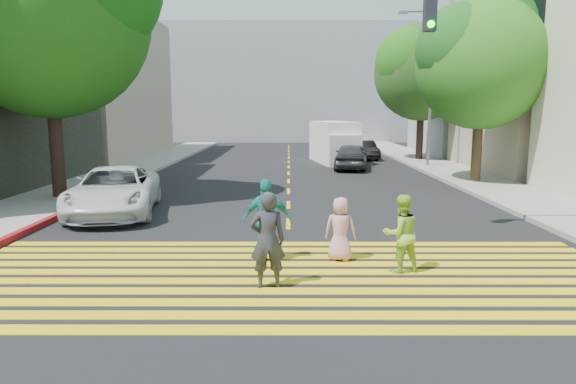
{
  "coord_description": "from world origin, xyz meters",
  "views": [
    {
      "loc": [
        0.02,
        -8.34,
        3.2
      ],
      "look_at": [
        0.0,
        3.0,
        1.4
      ],
      "focal_mm": 32.0,
      "sensor_mm": 36.0,
      "label": 1
    }
  ],
  "objects_px": {
    "tree_left": "(50,5)",
    "silver_car": "(335,147)",
    "tree_right_near": "(483,57)",
    "dark_car_near": "(351,156)",
    "pedestrian_child": "(340,229)",
    "white_van": "(335,143)",
    "pedestrian_man": "(268,240)",
    "pedestrian_woman": "(401,234)",
    "pedestrian_extra": "(267,220)",
    "tree_right_far": "(423,67)",
    "white_sedan": "(114,191)",
    "traffic_signal": "(548,68)",
    "dark_car_parked": "(364,150)"
  },
  "relations": [
    {
      "from": "tree_left",
      "to": "silver_car",
      "type": "height_order",
      "value": "tree_left"
    },
    {
      "from": "tree_right_near",
      "to": "dark_car_near",
      "type": "xyz_separation_m",
      "value": [
        -4.86,
        5.75,
        -4.74
      ]
    },
    {
      "from": "tree_left",
      "to": "pedestrian_child",
      "type": "bearing_deg",
      "value": -39.15
    },
    {
      "from": "pedestrian_child",
      "to": "white_van",
      "type": "bearing_deg",
      "value": -82.8
    },
    {
      "from": "pedestrian_man",
      "to": "white_van",
      "type": "distance_m",
      "value": 23.04
    },
    {
      "from": "pedestrian_woman",
      "to": "pedestrian_child",
      "type": "distance_m",
      "value": 1.38
    },
    {
      "from": "pedestrian_extra",
      "to": "tree_right_far",
      "type": "bearing_deg",
      "value": -116.08
    },
    {
      "from": "tree_right_far",
      "to": "white_sedan",
      "type": "xyz_separation_m",
      "value": [
        -13.87,
        -17.28,
        -5.17
      ]
    },
    {
      "from": "white_sedan",
      "to": "dark_car_near",
      "type": "height_order",
      "value": "white_sedan"
    },
    {
      "from": "tree_right_near",
      "to": "pedestrian_man",
      "type": "distance_m",
      "value": 16.64
    },
    {
      "from": "pedestrian_woman",
      "to": "traffic_signal",
      "type": "relative_size",
      "value": 0.24
    },
    {
      "from": "tree_left",
      "to": "dark_car_near",
      "type": "bearing_deg",
      "value": 40.49
    },
    {
      "from": "tree_right_near",
      "to": "tree_right_far",
      "type": "xyz_separation_m",
      "value": [
        0.15,
        10.56,
        0.44
      ]
    },
    {
      "from": "tree_left",
      "to": "white_van",
      "type": "distance_m",
      "value": 18.32
    },
    {
      "from": "pedestrian_extra",
      "to": "dark_car_near",
      "type": "relative_size",
      "value": 0.42
    },
    {
      "from": "tree_left",
      "to": "dark_car_parked",
      "type": "bearing_deg",
      "value": 50.42
    },
    {
      "from": "tree_right_far",
      "to": "pedestrian_man",
      "type": "bearing_deg",
      "value": -110.17
    },
    {
      "from": "tree_right_far",
      "to": "silver_car",
      "type": "xyz_separation_m",
      "value": [
        -5.06,
        4.66,
        -5.31
      ]
    },
    {
      "from": "dark_car_parked",
      "to": "pedestrian_woman",
      "type": "bearing_deg",
      "value": -101.81
    },
    {
      "from": "pedestrian_man",
      "to": "pedestrian_woman",
      "type": "distance_m",
      "value": 2.78
    },
    {
      "from": "pedestrian_man",
      "to": "tree_right_far",
      "type": "bearing_deg",
      "value": -118.82
    },
    {
      "from": "tree_right_near",
      "to": "dark_car_parked",
      "type": "height_order",
      "value": "tree_right_near"
    },
    {
      "from": "white_van",
      "to": "traffic_signal",
      "type": "distance_m",
      "value": 19.5
    },
    {
      "from": "tree_right_near",
      "to": "white_sedan",
      "type": "height_order",
      "value": "tree_right_near"
    },
    {
      "from": "pedestrian_woman",
      "to": "dark_car_near",
      "type": "height_order",
      "value": "pedestrian_woman"
    },
    {
      "from": "pedestrian_man",
      "to": "pedestrian_child",
      "type": "xyz_separation_m",
      "value": [
        1.49,
        1.71,
        -0.2
      ]
    },
    {
      "from": "pedestrian_man",
      "to": "pedestrian_extra",
      "type": "bearing_deg",
      "value": -95.71
    },
    {
      "from": "pedestrian_woman",
      "to": "tree_left",
      "type": "bearing_deg",
      "value": -53.34
    },
    {
      "from": "white_sedan",
      "to": "dark_car_parked",
      "type": "bearing_deg",
      "value": 51.01
    },
    {
      "from": "tree_left",
      "to": "pedestrian_man",
      "type": "height_order",
      "value": "tree_left"
    },
    {
      "from": "pedestrian_man",
      "to": "pedestrian_woman",
      "type": "height_order",
      "value": "pedestrian_man"
    },
    {
      "from": "dark_car_parked",
      "to": "tree_left",
      "type": "bearing_deg",
      "value": -134.79
    },
    {
      "from": "tree_right_near",
      "to": "pedestrian_extra",
      "type": "distance_m",
      "value": 15.34
    },
    {
      "from": "tree_left",
      "to": "tree_right_far",
      "type": "bearing_deg",
      "value": 41.53
    },
    {
      "from": "tree_right_near",
      "to": "traffic_signal",
      "type": "distance_m",
      "value": 9.85
    },
    {
      "from": "pedestrian_extra",
      "to": "silver_car",
      "type": "bearing_deg",
      "value": -102.44
    },
    {
      "from": "tree_left",
      "to": "pedestrian_extra",
      "type": "relative_size",
      "value": 5.65
    },
    {
      "from": "silver_car",
      "to": "dark_car_near",
      "type": "bearing_deg",
      "value": 93.63
    },
    {
      "from": "tree_left",
      "to": "white_van",
      "type": "height_order",
      "value": "tree_left"
    },
    {
      "from": "tree_right_far",
      "to": "white_van",
      "type": "distance_m",
      "value": 7.41
    },
    {
      "from": "pedestrian_woman",
      "to": "dark_car_near",
      "type": "relative_size",
      "value": 0.37
    },
    {
      "from": "traffic_signal",
      "to": "pedestrian_man",
      "type": "bearing_deg",
      "value": -149.17
    },
    {
      "from": "pedestrian_woman",
      "to": "white_sedan",
      "type": "relative_size",
      "value": 0.3
    },
    {
      "from": "tree_right_near",
      "to": "tree_right_far",
      "type": "height_order",
      "value": "tree_right_far"
    },
    {
      "from": "tree_right_far",
      "to": "pedestrian_extra",
      "type": "bearing_deg",
      "value": -111.78
    },
    {
      "from": "tree_right_far",
      "to": "dark_car_near",
      "type": "height_order",
      "value": "tree_right_far"
    },
    {
      "from": "tree_right_far",
      "to": "pedestrian_man",
      "type": "height_order",
      "value": "tree_right_far"
    },
    {
      "from": "pedestrian_man",
      "to": "white_sedan",
      "type": "distance_m",
      "value": 8.42
    },
    {
      "from": "white_sedan",
      "to": "traffic_signal",
      "type": "height_order",
      "value": "traffic_signal"
    },
    {
      "from": "pedestrian_extra",
      "to": "dark_car_parked",
      "type": "relative_size",
      "value": 0.48
    }
  ]
}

